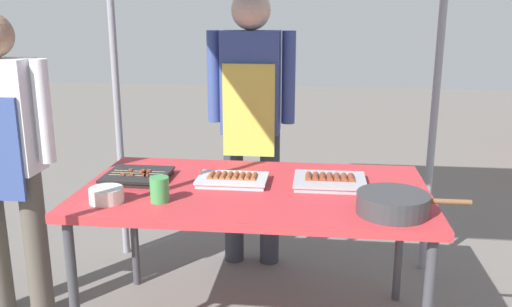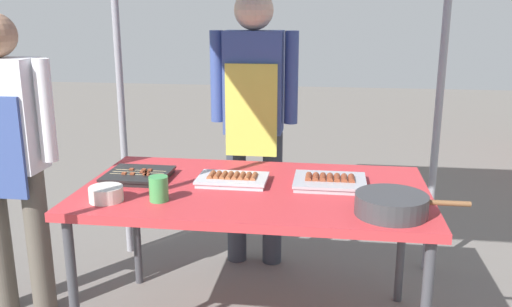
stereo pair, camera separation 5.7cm
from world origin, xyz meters
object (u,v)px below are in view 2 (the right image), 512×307
at_px(cooking_wok, 392,204).
at_px(condiment_bowl, 106,194).
at_px(tray_pork_links, 330,182).
at_px(drink_cup_near_edge, 159,189).
at_px(stall_table, 255,198).
at_px(customer_nearby, 7,145).
at_px(tray_meat_skewers, 138,175).
at_px(vendor_woman, 254,107).
at_px(tray_grilled_sausages, 233,179).

relative_size(cooking_wok, condiment_bowl, 3.09).
distance_m(tray_pork_links, cooking_wok, 0.43).
distance_m(cooking_wok, drink_cup_near_edge, 0.98).
height_order(stall_table, tray_pork_links, tray_pork_links).
height_order(condiment_bowl, customer_nearby, customer_nearby).
bearing_deg(tray_meat_skewers, customer_nearby, -176.69).
bearing_deg(customer_nearby, condiment_bowl, -24.77).
bearing_deg(vendor_woman, condiment_bowl, 64.64).
height_order(cooking_wok, condiment_bowl, cooking_wok).
bearing_deg(cooking_wok, stall_table, 155.79).
bearing_deg(condiment_bowl, stall_table, 24.15).
xyz_separation_m(tray_meat_skewers, condiment_bowl, (-0.03, -0.33, 0.02)).
bearing_deg(tray_meat_skewers, tray_pork_links, 1.28).
bearing_deg(tray_grilled_sausages, drink_cup_near_edge, -133.26).
height_order(condiment_bowl, drink_cup_near_edge, drink_cup_near_edge).
height_order(cooking_wok, customer_nearby, customer_nearby).
distance_m(stall_table, tray_meat_skewers, 0.59).
distance_m(tray_grilled_sausages, drink_cup_near_edge, 0.40).
bearing_deg(customer_nearby, stall_table, -0.76).
height_order(tray_grilled_sausages, customer_nearby, customer_nearby).
height_order(tray_pork_links, customer_nearby, customer_nearby).
bearing_deg(drink_cup_near_edge, tray_grilled_sausages, 46.74).
relative_size(stall_table, cooking_wok, 3.54).
height_order(cooking_wok, drink_cup_near_edge, drink_cup_near_edge).
bearing_deg(cooking_wok, tray_meat_skewers, 164.71).
bearing_deg(tray_pork_links, tray_grilled_sausages, -176.45).
relative_size(drink_cup_near_edge, customer_nearby, 0.07).
relative_size(tray_grilled_sausages, tray_meat_skewers, 1.09).
relative_size(cooking_wok, drink_cup_near_edge, 4.13).
bearing_deg(cooking_wok, customer_nearby, 171.17).
distance_m(tray_grilled_sausages, vendor_woman, 0.76).
bearing_deg(vendor_woman, stall_table, 98.44).
bearing_deg(stall_table, tray_pork_links, 12.20).
xyz_separation_m(tray_meat_skewers, customer_nearby, (-0.65, -0.04, 0.14)).
bearing_deg(customer_nearby, cooking_wok, -8.83).
distance_m(stall_table, tray_pork_links, 0.36).
bearing_deg(cooking_wok, tray_grilled_sausages, 156.07).
distance_m(tray_pork_links, condiment_bowl, 1.02).
bearing_deg(tray_grilled_sausages, condiment_bowl, -147.23).
distance_m(tray_meat_skewers, cooking_wok, 1.22).
bearing_deg(stall_table, customer_nearby, 179.24).
height_order(drink_cup_near_edge, customer_nearby, customer_nearby).
relative_size(vendor_woman, customer_nearby, 1.08).
height_order(tray_pork_links, condiment_bowl, condiment_bowl).
distance_m(tray_grilled_sausages, tray_meat_skewers, 0.47).
bearing_deg(drink_cup_near_edge, stall_table, 32.16).
height_order(tray_grilled_sausages, condiment_bowl, condiment_bowl).
distance_m(stall_table, customer_nearby, 1.25).
distance_m(drink_cup_near_edge, vendor_woman, 1.06).
distance_m(vendor_woman, customer_nearby, 1.35).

